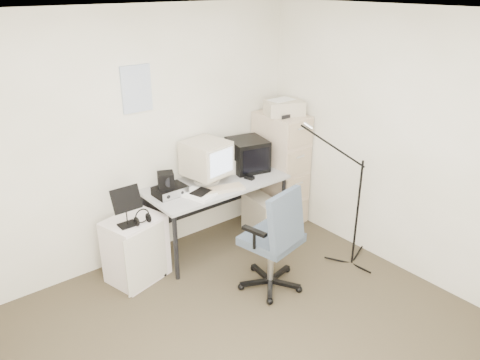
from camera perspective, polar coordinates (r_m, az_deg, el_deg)
floor at (r=4.01m, az=2.48°, el=-19.01°), size 3.60×3.60×0.01m
ceiling at (r=2.97m, az=3.36°, el=19.51°), size 3.60×3.60×0.01m
wall_back at (r=4.70m, az=-11.84°, el=4.91°), size 3.60×0.02×2.50m
wall_right at (r=4.61m, az=19.94°, el=3.62°), size 0.02×3.60×2.50m
wall_calendar at (r=4.55m, az=-12.51°, el=10.80°), size 0.30×0.02×0.44m
filing_cabinet at (r=5.52m, az=4.91°, el=1.49°), size 0.40×0.60×1.30m
printer at (r=5.27m, az=5.42°, el=8.77°), size 0.48×0.42×0.16m
desk at (r=5.06m, az=-2.84°, el=-4.11°), size 1.50×0.70×0.73m
crt_monitor at (r=4.86m, az=-4.15°, el=2.22°), size 0.46×0.48×0.44m
crt_tv at (r=5.19m, az=0.92°, el=3.13°), size 0.46×0.48×0.35m
desk_speaker at (r=5.10m, az=-0.68°, el=1.63°), size 0.11×0.11×0.16m
keyboard at (r=4.72m, az=-2.26°, el=-1.13°), size 0.49×0.28×0.03m
mouse at (r=4.98m, az=1.15°, el=0.30°), size 0.09×0.12×0.03m
radio_receiver at (r=4.66m, az=-8.53°, el=-1.29°), size 0.31×0.23×0.09m
radio_speaker at (r=4.61m, az=-9.03°, el=0.03°), size 0.20×0.19×0.15m
papers at (r=4.63m, az=-5.17°, el=-1.77°), size 0.32×0.38×0.02m
pc_tower at (r=5.30m, az=2.59°, el=-4.44°), size 0.28×0.52×0.46m
office_chair at (r=4.30m, az=3.86°, el=-6.97°), size 0.72×0.72×1.06m
side_cart at (r=4.63m, az=-12.58°, el=-8.20°), size 0.60×0.53×0.64m
music_stand at (r=4.30m, az=-13.77°, el=-3.11°), size 0.30×0.23×0.39m
headphones at (r=4.36m, az=-11.80°, el=-4.64°), size 0.17×0.17×0.03m
mic_stand at (r=4.69m, az=14.29°, el=-2.14°), size 0.03×0.03×1.47m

